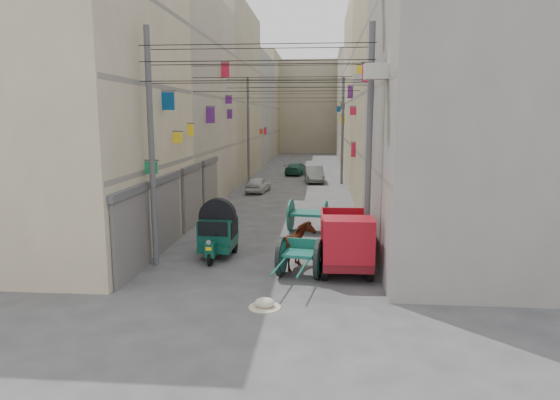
# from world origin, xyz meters

# --- Properties ---
(ground) EXTENTS (140.00, 140.00, 0.00)m
(ground) POSITION_xyz_m (0.00, 0.00, 0.00)
(ground) COLOR #414143
(ground) RESTS_ON ground
(building_row_left) EXTENTS (8.00, 62.00, 14.00)m
(building_row_left) POSITION_xyz_m (-8.00, 34.13, 6.46)
(building_row_left) COLOR beige
(building_row_left) RESTS_ON ground
(building_row_right) EXTENTS (8.00, 62.00, 14.00)m
(building_row_right) POSITION_xyz_m (8.00, 34.13, 6.46)
(building_row_right) COLOR gray
(building_row_right) RESTS_ON ground
(end_cap_building) EXTENTS (22.00, 10.00, 13.00)m
(end_cap_building) POSITION_xyz_m (0.00, 66.00, 6.50)
(end_cap_building) COLOR #9D967C
(end_cap_building) RESTS_ON ground
(shutters_left) EXTENTS (0.18, 14.40, 2.88)m
(shutters_left) POSITION_xyz_m (-3.92, 10.38, 1.49)
(shutters_left) COLOR #4C4B50
(shutters_left) RESTS_ON ground
(signboards) EXTENTS (8.22, 40.52, 5.67)m
(signboards) POSITION_xyz_m (-0.01, 21.66, 3.43)
(signboards) COLOR navy
(signboards) RESTS_ON ground
(ac_units) EXTENTS (0.70, 6.55, 3.35)m
(ac_units) POSITION_xyz_m (3.65, 7.67, 7.43)
(ac_units) COLOR #B9B4A6
(ac_units) RESTS_ON ground
(utility_poles) EXTENTS (7.40, 22.20, 8.00)m
(utility_poles) POSITION_xyz_m (0.00, 17.00, 4.00)
(utility_poles) COLOR #4F4F52
(utility_poles) RESTS_ON ground
(overhead_cables) EXTENTS (7.40, 22.52, 1.12)m
(overhead_cables) POSITION_xyz_m (0.00, 14.40, 6.77)
(overhead_cables) COLOR black
(overhead_cables) RESTS_ON ground
(auto_rickshaw) EXTENTS (1.38, 2.36, 1.65)m
(auto_rickshaw) POSITION_xyz_m (-1.67, 7.26, 0.97)
(auto_rickshaw) COLOR black
(auto_rickshaw) RESTS_ON ground
(tonga_cart) EXTENTS (1.51, 2.97, 1.28)m
(tonga_cart) POSITION_xyz_m (1.43, 5.06, 0.67)
(tonga_cart) COLOR black
(tonga_cart) RESTS_ON ground
(mini_truck) EXTENTS (1.67, 3.60, 2.01)m
(mini_truck) POSITION_xyz_m (2.93, 5.64, 0.96)
(mini_truck) COLOR black
(mini_truck) RESTS_ON ground
(second_cart) EXTENTS (1.84, 1.68, 1.45)m
(second_cart) POSITION_xyz_m (1.50, 11.47, 0.77)
(second_cart) COLOR #145A4B
(second_cart) RESTS_ON ground
(feed_sack) EXTENTS (0.55, 0.44, 0.27)m
(feed_sack) POSITION_xyz_m (0.61, 2.42, 0.14)
(feed_sack) COLOR beige
(feed_sack) RESTS_ON ground
(horse) EXTENTS (1.34, 1.96, 1.51)m
(horse) POSITION_xyz_m (1.27, 6.07, 0.76)
(horse) COLOR brown
(horse) RESTS_ON ground
(distant_car_white) EXTENTS (1.64, 3.25, 1.06)m
(distant_car_white) POSITION_xyz_m (-2.23, 23.12, 0.53)
(distant_car_white) COLOR silver
(distant_car_white) RESTS_ON ground
(distant_car_grey) EXTENTS (1.71, 3.97, 1.27)m
(distant_car_grey) POSITION_xyz_m (1.47, 28.84, 0.64)
(distant_car_grey) COLOR #515654
(distant_car_grey) RESTS_ON ground
(distant_car_green) EXTENTS (2.39, 3.92, 1.06)m
(distant_car_green) POSITION_xyz_m (-0.10, 33.75, 0.53)
(distant_car_green) COLOR #1B5143
(distant_car_green) RESTS_ON ground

